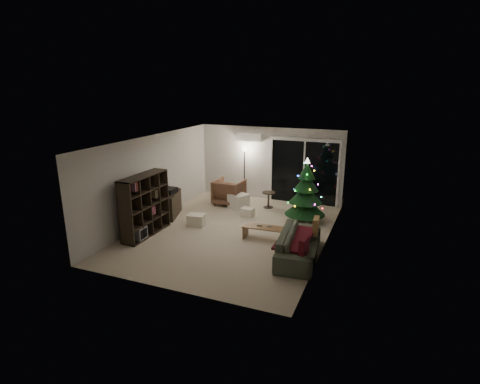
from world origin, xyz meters
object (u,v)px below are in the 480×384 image
object	(u,v)px
armchair	(229,192)
christmas_tree	(306,190)
bookshelf	(139,204)
sofa	(299,244)
coffee_table	(265,233)
media_cabinet	(170,205)

from	to	relation	value
armchair	christmas_tree	bearing A→B (deg)	167.50
bookshelf	sofa	size ratio (longest dim) A/B	0.76
armchair	christmas_tree	xyz separation A→B (m)	(2.71, -0.65, 0.52)
armchair	sofa	size ratio (longest dim) A/B	0.43
bookshelf	coffee_table	xyz separation A→B (m)	(3.26, 0.83, -0.64)
christmas_tree	armchair	bearing A→B (deg)	166.43
christmas_tree	sofa	bearing A→B (deg)	-80.58
bookshelf	sofa	xyz separation A→B (m)	(4.30, 0.19, -0.51)
armchair	sofa	distance (m)	4.35
bookshelf	sofa	world-z (taller)	bookshelf
bookshelf	christmas_tree	bearing A→B (deg)	15.23
coffee_table	christmas_tree	xyz separation A→B (m)	(0.65, 1.76, 0.77)
armchair	media_cabinet	bearing A→B (deg)	56.68
bookshelf	coffee_table	distance (m)	3.42
bookshelf	christmas_tree	world-z (taller)	christmas_tree
coffee_table	sofa	bearing A→B (deg)	-34.37
coffee_table	christmas_tree	distance (m)	2.02
bookshelf	armchair	world-z (taller)	bookshelf
armchair	christmas_tree	world-z (taller)	christmas_tree
armchair	christmas_tree	distance (m)	2.83
bookshelf	armchair	distance (m)	3.48
sofa	coffee_table	bearing A→B (deg)	52.39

